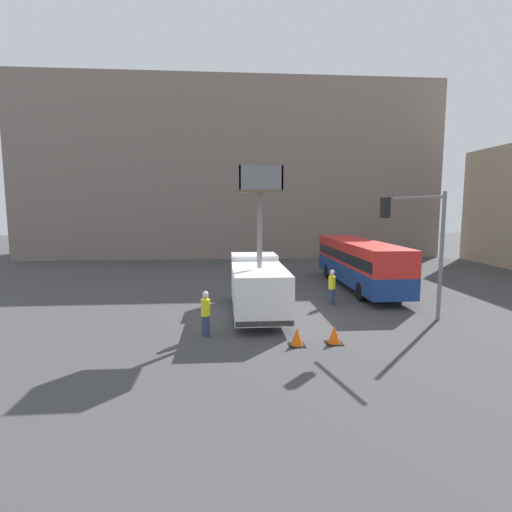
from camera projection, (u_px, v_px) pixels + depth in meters
ground_plane at (242, 316)px, 19.63m from camera, size 120.00×120.00×0.00m
building_backdrop_far at (231, 172)px, 44.96m from camera, size 44.00×10.00×18.40m
utility_truck at (257, 283)px, 19.84m from camera, size 2.48×7.16×7.14m
city_bus at (359, 260)px, 26.31m from camera, size 2.53×11.82×3.10m
traffic_light_pole at (422, 235)px, 18.21m from camera, size 3.35×3.10×6.06m
road_worker_near_truck at (206, 313)px, 16.52m from camera, size 0.38×0.38×1.90m
road_worker_directing at (332, 287)px, 21.82m from camera, size 0.38×0.38×1.94m
traffic_cone_near_truck at (297, 337)px, 15.43m from camera, size 0.62×0.62×0.71m
traffic_cone_mid_road at (334, 335)px, 15.66m from camera, size 0.64×0.64×0.73m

